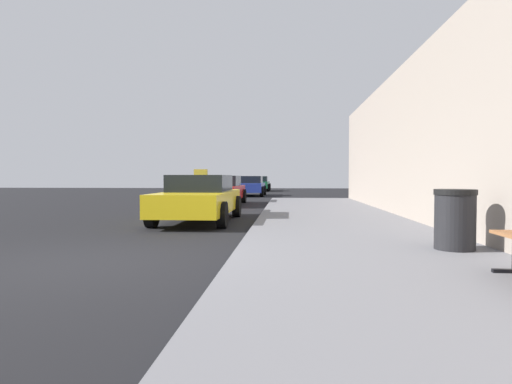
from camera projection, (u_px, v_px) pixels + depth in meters
name	position (u px, v px, depth m)	size (l,w,h in m)	color
ground_plane	(91.00, 263.00, 6.06)	(80.00, 80.00, 0.00)	black
sidewalk	(379.00, 262.00, 5.77)	(4.00, 32.00, 0.15)	slate
trash_bin	(455.00, 219.00, 6.31)	(0.60, 0.60, 0.89)	black
car_yellow	(200.00, 198.00, 11.70)	(1.92, 4.56, 1.43)	yellow
car_red	(221.00, 190.00, 18.75)	(1.93, 4.48, 1.27)	red
car_blue	(249.00, 186.00, 27.50)	(2.06, 4.38, 1.27)	#233899
car_green	(258.00, 183.00, 36.85)	(2.01, 4.58, 1.27)	#196638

